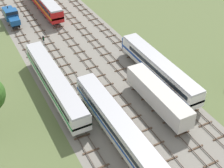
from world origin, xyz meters
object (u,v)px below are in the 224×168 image
Objects in this scene: signal_post_nearest at (44,44)px; passenger_coach_left_nearest at (119,126)px; passenger_coach_far_left_midfar at (55,82)px; freight_boxcar_centre_near at (158,95)px; diesel_railcar_centre_left_farther at (43,1)px; shunter_loco_far_left_far at (11,15)px; diesel_railcar_centre_right_mid at (159,68)px.

passenger_coach_left_nearest is at bearing -85.21° from signal_post_nearest.
passenger_coach_far_left_midfar is 4.78× the size of signal_post_nearest.
signal_post_nearest is (-10.60, 22.07, 0.52)m from freight_boxcar_centre_near.
diesel_railcar_centre_left_farther is at bearing 95.73° from freight_boxcar_centre_near.
shunter_loco_far_left_far is 8.98m from diesel_railcar_centre_left_farther.
freight_boxcar_centre_near is at bearing -64.34° from signal_post_nearest.
shunter_loco_far_left_far is 1.84× the size of signal_post_nearest.
passenger_coach_left_nearest is 42.81m from shunter_loco_far_left_far.
diesel_railcar_centre_right_mid is at bearing -63.07° from shunter_loco_far_left_far.
passenger_coach_left_nearest is at bearing -72.53° from passenger_coach_far_left_midfar.
signal_post_nearest reaches higher than diesel_railcar_centre_right_mid.
diesel_railcar_centre_right_mid is at bearing -47.27° from signal_post_nearest.
passenger_coach_left_nearest reaches higher than freight_boxcar_centre_near.
passenger_coach_far_left_midfar is at bearing 107.47° from passenger_coach_left_nearest.
diesel_railcar_centre_right_mid and diesel_railcar_centre_left_farther have the same top height.
diesel_railcar_centre_right_mid reaches higher than freight_boxcar_centre_near.
passenger_coach_far_left_midfar is (-16.96, 4.25, 0.02)m from diesel_railcar_centre_right_mid.
passenger_coach_far_left_midfar is at bearing -90.00° from shunter_loco_far_left_far.
diesel_railcar_centre_right_mid is at bearing -76.85° from diesel_railcar_centre_left_farther.
diesel_railcar_centre_right_mid is (4.23, 6.01, 0.15)m from freight_boxcar_centre_near.
diesel_railcar_centre_right_mid is 4.45× the size of signal_post_nearest.
shunter_loco_far_left_far is (-12.72, 39.39, -0.44)m from freight_boxcar_centre_near.
freight_boxcar_centre_near is 0.68× the size of diesel_railcar_centre_left_farther.
passenger_coach_far_left_midfar is at bearing -104.82° from diesel_railcar_centre_left_farther.
passenger_coach_left_nearest is at bearing -84.32° from shunter_loco_far_left_far.
diesel_railcar_centre_left_farther is (8.48, 2.91, 0.59)m from shunter_loco_far_left_far.
diesel_railcar_centre_right_mid is 0.93× the size of passenger_coach_far_left_midfar.
passenger_coach_left_nearest is 9.07m from freight_boxcar_centre_near.
passenger_coach_left_nearest is 25.37m from signal_post_nearest.
shunter_loco_far_left_far is (-16.96, 33.38, -0.59)m from diesel_railcar_centre_right_mid.
diesel_railcar_centre_right_mid is 17.48m from passenger_coach_far_left_midfar.
freight_boxcar_centre_near is 0.68× the size of diesel_railcar_centre_right_mid.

